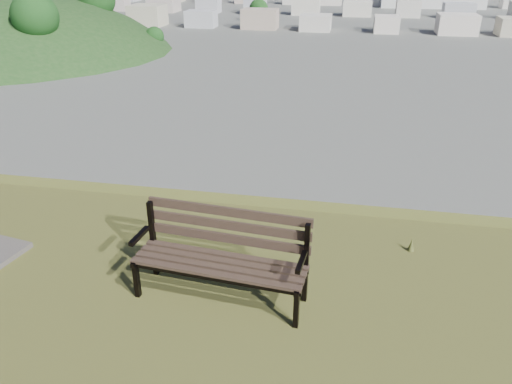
# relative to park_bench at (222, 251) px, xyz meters

# --- Properties ---
(park_bench) EXTENTS (1.84, 0.74, 0.94)m
(park_bench) POSITION_rel_park_bench_xyz_m (0.00, 0.00, 0.00)
(park_bench) COLOR #402D25
(park_bench) RESTS_ON hilltop_mesa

